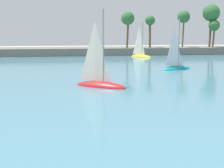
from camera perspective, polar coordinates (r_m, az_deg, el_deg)
sea at (r=65.25m, az=-8.07°, el=3.57°), size 220.00×114.77×0.06m
palm_headland at (r=82.40m, az=-6.08°, el=6.63°), size 114.51×6.59×12.48m
sailboat_mid_bay at (r=54.73m, az=10.72°, el=3.25°), size 6.00×4.32×8.50m
sailboat_toward_headland at (r=37.64m, az=-2.05°, el=0.79°), size 6.14×5.19×9.04m
sailboat_far_left at (r=77.36m, az=4.84°, el=5.11°), size 4.81×5.78×8.48m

